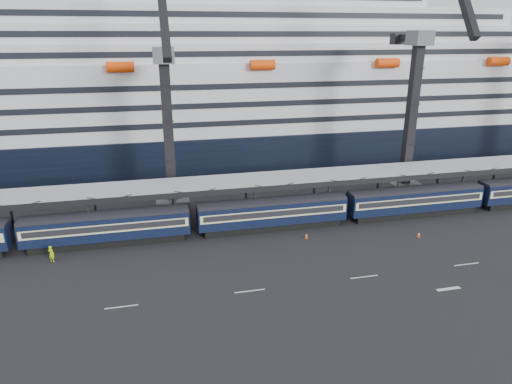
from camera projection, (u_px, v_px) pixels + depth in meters
ground at (365, 257)px, 50.78m from camera, size 260.00×260.00×0.00m
lane_markings at (459, 272)px, 47.71m from camera, size 111.00×4.27×0.02m
train at (298, 210)px, 58.27m from camera, size 133.05×3.00×4.05m
canopy at (322, 176)px, 61.94m from camera, size 130.00×6.25×5.53m
cruise_ship at (260, 94)px, 88.80m from camera, size 214.09×28.84×34.00m
crane_dark_near at (168, 128)px, 59.70m from camera, size 4.50×17.75×35.08m
crane_dark_mid at (414, 108)px, 65.76m from camera, size 4.50×18.24×39.64m
worker at (51, 254)px, 49.52m from camera, size 0.82×0.72×1.88m
traffic_cone_c at (306, 236)px, 55.39m from camera, size 0.34×0.34×0.67m
traffic_cone_d at (419, 234)px, 55.75m from camera, size 0.33×0.33×0.67m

